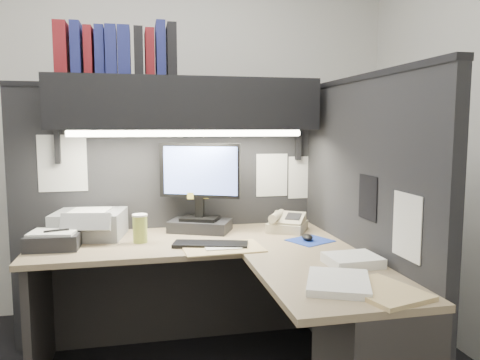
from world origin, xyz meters
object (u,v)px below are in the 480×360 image
at_px(coffee_cup, 140,229).
at_px(notebook_stack, 54,241).
at_px(monitor, 200,197).
at_px(overhead_shelf, 186,104).
at_px(desk, 268,323).
at_px(telephone, 287,224).
at_px(keyboard, 211,244).
at_px(printer, 90,224).

relative_size(coffee_cup, notebook_stack, 0.55).
bearing_deg(monitor, overhead_shelf, -158.61).
bearing_deg(desk, telephone, 65.01).
distance_m(monitor, notebook_stack, 0.86).
bearing_deg(coffee_cup, monitor, 29.28).
distance_m(monitor, keyboard, 0.42).
distance_m(keyboard, notebook_stack, 0.83).
distance_m(desk, notebook_stack, 1.20).
relative_size(desk, notebook_stack, 6.36).
height_order(keyboard, printer, printer).
bearing_deg(notebook_stack, coffee_cup, 3.59).
xyz_separation_m(desk, monitor, (-0.22, 0.75, 0.50)).
bearing_deg(monitor, telephone, 14.03).
bearing_deg(notebook_stack, printer, 53.28).
bearing_deg(keyboard, coffee_cup, 171.55).
distance_m(coffee_cup, notebook_stack, 0.45).
bearing_deg(printer, overhead_shelf, 11.18).
relative_size(printer, notebook_stack, 1.42).
bearing_deg(desk, monitor, 106.54).
bearing_deg(monitor, desk, -49.21).
relative_size(telephone, coffee_cup, 1.52).
relative_size(monitor, keyboard, 1.35).
bearing_deg(notebook_stack, keyboard, -9.46).
height_order(telephone, coffee_cup, coffee_cup).
xyz_separation_m(coffee_cup, notebook_stack, (-0.45, -0.03, -0.03)).
distance_m(desk, telephone, 0.79).
height_order(desk, monitor, monitor).
distance_m(keyboard, coffee_cup, 0.41).
height_order(coffee_cup, printer, printer).
relative_size(desk, keyboard, 4.27).
xyz_separation_m(printer, notebook_stack, (-0.16, -0.22, -0.04)).
bearing_deg(printer, desk, -30.86).
bearing_deg(keyboard, printer, 167.21).
relative_size(overhead_shelf, coffee_cup, 10.47).
bearing_deg(monitor, printer, -154.54).
bearing_deg(keyboard, telephone, 43.08).
relative_size(overhead_shelf, printer, 4.07).
height_order(telephone, printer, printer).
xyz_separation_m(telephone, coffee_cup, (-0.89, -0.11, 0.03)).
height_order(overhead_shelf, notebook_stack, overhead_shelf).
distance_m(overhead_shelf, telephone, 0.95).
xyz_separation_m(overhead_shelf, monitor, (0.08, -0.00, -0.56)).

